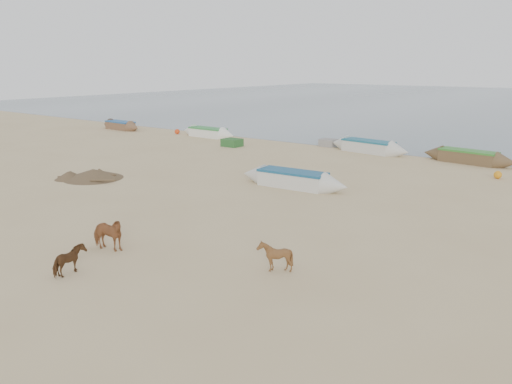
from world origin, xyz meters
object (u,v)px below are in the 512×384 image
calf_right (70,261)px  near_canoe (293,179)px  calf_front (275,256)px  cow_adult (107,234)px

calf_right → near_canoe: bearing=-28.3°
near_canoe → calf_front: bearing=-64.0°
cow_adult → calf_front: (5.63, 2.05, -0.10)m
calf_right → near_canoe: size_ratio=0.14×
near_canoe → cow_adult: bearing=-94.5°
cow_adult → near_canoe: (0.03, 11.61, -0.16)m
calf_front → near_canoe: (-5.60, 9.56, -0.05)m
cow_adult → calf_right: (0.83, -1.96, -0.15)m
cow_adult → calf_front: bearing=-83.6°
cow_adult → calf_front: size_ratio=1.44×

